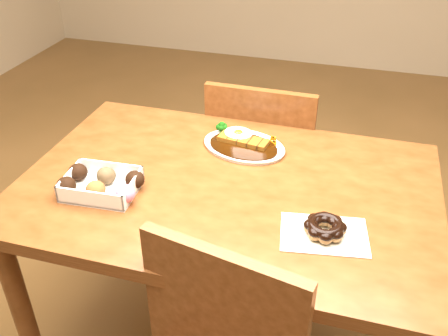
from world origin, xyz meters
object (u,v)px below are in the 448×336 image
(donut_box, at_px, (101,183))
(pon_de_ring, at_px, (325,228))
(table, at_px, (227,210))
(chair_far, at_px, (264,166))
(katsu_curry_plate, at_px, (243,143))

(donut_box, bearing_deg, pon_de_ring, -1.04)
(table, bearing_deg, chair_far, 89.72)
(table, xyz_separation_m, katsu_curry_plate, (-0.01, 0.21, 0.11))
(table, xyz_separation_m, pon_de_ring, (0.30, -0.15, 0.12))
(katsu_curry_plate, xyz_separation_m, pon_de_ring, (0.30, -0.36, 0.01))
(chair_far, height_order, donut_box, chair_far)
(pon_de_ring, bearing_deg, katsu_curry_plate, 129.92)
(table, relative_size, pon_de_ring, 5.01)
(table, height_order, chair_far, chair_far)
(katsu_curry_plate, distance_m, donut_box, 0.48)
(pon_de_ring, bearing_deg, donut_box, 178.96)
(table, distance_m, pon_de_ring, 0.35)
(table, xyz_separation_m, donut_box, (-0.33, -0.14, 0.13))
(chair_far, distance_m, katsu_curry_plate, 0.43)
(table, relative_size, donut_box, 5.13)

